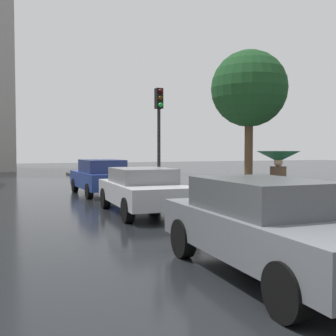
% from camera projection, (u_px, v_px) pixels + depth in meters
% --- Properties ---
extents(car_silver_far_ahead, '(2.08, 4.38, 1.36)m').
position_uv_depth(car_silver_far_ahead, '(143.00, 189.00, 12.26)').
color(car_silver_far_ahead, '#B2B5BA').
rests_on(car_silver_far_ahead, ground).
extents(car_grey_behind_camera, '(1.93, 4.48, 1.45)m').
position_uv_depth(car_grey_behind_camera, '(268.00, 225.00, 6.14)').
color(car_grey_behind_camera, slate).
rests_on(car_grey_behind_camera, ground).
extents(car_blue_far_lane, '(1.85, 4.35, 1.50)m').
position_uv_depth(car_blue_far_lane, '(100.00, 177.00, 17.42)').
color(car_blue_far_lane, navy).
rests_on(car_blue_far_lane, ground).
extents(pedestrian_with_umbrella_near, '(1.02, 1.02, 1.73)m').
position_uv_depth(pedestrian_with_umbrella_near, '(278.00, 166.00, 9.68)').
color(pedestrian_with_umbrella_near, black).
rests_on(pedestrian_with_umbrella_near, sidewalk_strip).
extents(traffic_light, '(0.26, 0.39, 4.04)m').
position_uv_depth(traffic_light, '(159.00, 122.00, 15.09)').
color(traffic_light, black).
rests_on(traffic_light, sidewalk_strip).
extents(street_tree_near, '(2.65, 2.65, 5.37)m').
position_uv_depth(street_tree_near, '(249.00, 90.00, 14.19)').
color(street_tree_near, '#4C3823').
rests_on(street_tree_near, ground).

